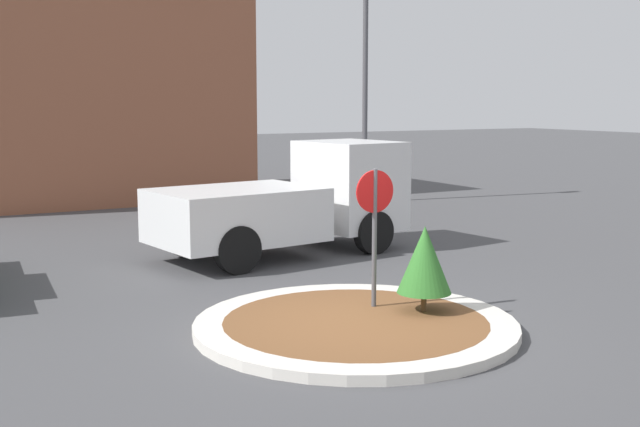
{
  "coord_description": "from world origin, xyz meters",
  "views": [
    {
      "loc": [
        -5.59,
        -9.14,
        3.14
      ],
      "look_at": [
        1.06,
        2.93,
        1.19
      ],
      "focal_mm": 45.0,
      "sensor_mm": 36.0,
      "label": 1
    }
  ],
  "objects": [
    {
      "name": "island_shrub",
      "position": [
        1.11,
        -0.06,
        0.89
      ],
      "size": [
        0.78,
        0.78,
        1.24
      ],
      "color": "brown",
      "rests_on": "traffic_island"
    },
    {
      "name": "ground_plane",
      "position": [
        0.0,
        0.0,
        0.0
      ],
      "size": [
        120.0,
        120.0,
        0.0
      ],
      "primitive_type": "plane",
      "color": "#474749"
    },
    {
      "name": "stop_sign",
      "position": [
        0.63,
        0.52,
        1.48
      ],
      "size": [
        0.62,
        0.07,
        2.17
      ],
      "color": "#4C4C51",
      "rests_on": "ground_plane"
    },
    {
      "name": "storefront_building",
      "position": [
        -0.49,
        17.1,
        3.77
      ],
      "size": [
        10.88,
        6.07,
        7.54
      ],
      "color": "#93563D",
      "rests_on": "ground_plane"
    },
    {
      "name": "light_pole",
      "position": [
        7.54,
        11.84,
        4.1
      ],
      "size": [
        0.7,
        0.3,
        7.06
      ],
      "color": "#4C4C51",
      "rests_on": "ground_plane"
    },
    {
      "name": "utility_truck",
      "position": [
        1.77,
        5.37,
        1.09
      ],
      "size": [
        5.47,
        2.81,
        2.27
      ],
      "rotation": [
        0.0,
        0.0,
        0.13
      ],
      "color": "silver",
      "rests_on": "ground_plane"
    },
    {
      "name": "traffic_island",
      "position": [
        0.0,
        0.0,
        0.07
      ],
      "size": [
        4.46,
        4.46,
        0.14
      ],
      "color": "beige",
      "rests_on": "ground_plane"
    }
  ]
}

